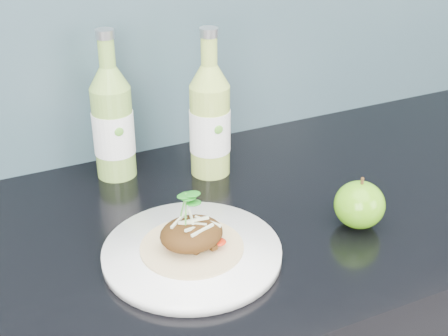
{
  "coord_description": "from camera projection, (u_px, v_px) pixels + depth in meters",
  "views": [
    {
      "loc": [
        -0.37,
        0.93,
        1.44
      ],
      "look_at": [
        -0.01,
        1.68,
        1.0
      ],
      "focal_mm": 50.0,
      "sensor_mm": 36.0,
      "label": 1
    }
  ],
  "objects": [
    {
      "name": "green_apple",
      "position": [
        359.0,
        205.0,
        0.96
      ],
      "size": [
        0.09,
        0.09,
        0.08
      ],
      "rotation": [
        0.0,
        0.0,
        0.09
      ],
      "color": "#519810",
      "rests_on": "kitchen_counter"
    },
    {
      "name": "dinner_plate",
      "position": [
        192.0,
        253.0,
        0.9
      ],
      "size": [
        0.28,
        0.28,
        0.02
      ],
      "color": "white",
      "rests_on": "kitchen_counter"
    },
    {
      "name": "cider_bottle_left",
      "position": [
        113.0,
        123.0,
        1.08
      ],
      "size": [
        0.09,
        0.09,
        0.27
      ],
      "rotation": [
        0.0,
        0.0,
        -0.38
      ],
      "color": "#7FA946",
      "rests_on": "kitchen_counter"
    },
    {
      "name": "pork_taco",
      "position": [
        191.0,
        232.0,
        0.89
      ],
      "size": [
        0.15,
        0.15,
        0.1
      ],
      "color": "tan",
      "rests_on": "dinner_plate"
    },
    {
      "name": "cider_bottle_right",
      "position": [
        210.0,
        121.0,
        1.09
      ],
      "size": [
        0.09,
        0.09,
        0.27
      ],
      "rotation": [
        0.0,
        0.0,
        0.25
      ],
      "color": "#A2BE4F",
      "rests_on": "kitchen_counter"
    }
  ]
}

